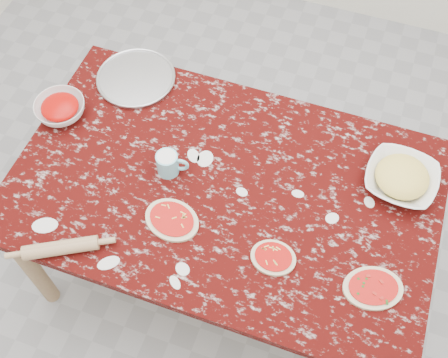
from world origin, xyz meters
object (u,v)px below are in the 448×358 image
at_px(flour_mug, 169,163).
at_px(sauce_bowl, 61,109).
at_px(cheese_bowl, 401,179).
at_px(rolling_pin, 61,248).
at_px(pizza_tray, 136,78).
at_px(worktable, 224,197).

bearing_deg(flour_mug, sauce_bowl, 168.06).
bearing_deg(cheese_bowl, sauce_bowl, -174.83).
xyz_separation_m(sauce_bowl, rolling_pin, (0.29, -0.55, -0.01)).
bearing_deg(sauce_bowl, pizza_tray, 52.67).
xyz_separation_m(worktable, cheese_bowl, (0.62, 0.23, 0.12)).
height_order(sauce_bowl, flour_mug, flour_mug).
height_order(sauce_bowl, rolling_pin, sauce_bowl).
distance_m(sauce_bowl, rolling_pin, 0.62).
height_order(worktable, rolling_pin, rolling_pin).
relative_size(worktable, cheese_bowl, 6.03).
relative_size(worktable, sauce_bowl, 7.84).
xyz_separation_m(worktable, flour_mug, (-0.22, -0.00, 0.13)).
height_order(pizza_tray, cheese_bowl, cheese_bowl).
relative_size(cheese_bowl, rolling_pin, 1.03).
bearing_deg(worktable, sauce_bowl, 171.89).
height_order(cheese_bowl, flour_mug, flour_mug).
bearing_deg(worktable, cheese_bowl, 20.27).
height_order(flour_mug, rolling_pin, flour_mug).
bearing_deg(pizza_tray, worktable, -35.39).
height_order(pizza_tray, sauce_bowl, sauce_bowl).
height_order(pizza_tray, flour_mug, flour_mug).
height_order(worktable, sauce_bowl, sauce_bowl).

